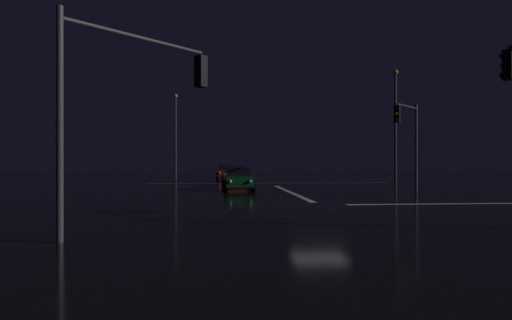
{
  "coord_description": "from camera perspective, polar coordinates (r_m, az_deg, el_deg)",
  "views": [
    {
      "loc": [
        -4.7,
        -20.26,
        2.08
      ],
      "look_at": [
        -1.92,
        11.87,
        2.1
      ],
      "focal_mm": 31.17,
      "sensor_mm": 36.0,
      "label": 1
    }
  ],
  "objects": [
    {
      "name": "centre_line_ns",
      "position": [
        40.46,
        1.73,
        -2.97
      ],
      "size": [
        22.0,
        0.15,
        0.01
      ],
      "color": "yellow",
      "rests_on": "ground"
    },
    {
      "name": "traffic_signal_sw",
      "position": [
        13.48,
        -15.67,
        8.93
      ],
      "size": [
        3.73,
        3.73,
        5.98
      ],
      "color": "#4C4C51",
      "rests_on": "ground"
    },
    {
      "name": "sedan_green",
      "position": [
        30.74,
        -2.24,
        -2.41
      ],
      "size": [
        2.02,
        4.33,
        1.57
      ],
      "color": "#14512D",
      "rests_on": "ground"
    },
    {
      "name": "traffic_signal_ne",
      "position": [
        30.62,
        18.95,
        3.6
      ],
      "size": [
        2.58,
        2.58,
        5.87
      ],
      "color": "#4C4C51",
      "rests_on": "ground"
    },
    {
      "name": "sedan_blue",
      "position": [
        43.61,
        -3.01,
        -1.71
      ],
      "size": [
        2.02,
        4.33,
        1.57
      ],
      "color": "navy",
      "rests_on": "ground"
    },
    {
      "name": "streetlamp_right_near",
      "position": [
        37.07,
        17.46,
        5.02
      ],
      "size": [
        0.44,
        0.44,
        9.29
      ],
      "color": "#424247",
      "rests_on": "ground"
    },
    {
      "name": "stop_line_north",
      "position": [
        28.99,
        4.41,
        -4.13
      ],
      "size": [
        0.35,
        14.17,
        0.01
      ],
      "color": "white",
      "rests_on": "ground"
    },
    {
      "name": "sedan_orange",
      "position": [
        37.32,
        -2.83,
        -1.99
      ],
      "size": [
        2.02,
        4.33,
        1.57
      ],
      "color": "#C66014",
      "rests_on": "ground"
    },
    {
      "name": "sedan_red",
      "position": [
        49.86,
        -3.95,
        -1.5
      ],
      "size": [
        2.02,
        4.33,
        1.57
      ],
      "color": "maroon",
      "rests_on": "ground"
    },
    {
      "name": "streetlamp_left_far",
      "position": [
        50.46,
        -10.27,
        3.79
      ],
      "size": [
        0.44,
        0.44,
        9.49
      ],
      "color": "#424247",
      "rests_on": "ground"
    },
    {
      "name": "crosswalk_bar_east",
      "position": [
        24.2,
        27.89,
        -4.95
      ],
      "size": [
        14.17,
        0.4,
        0.01
      ],
      "color": "white",
      "rests_on": "ground"
    },
    {
      "name": "ground",
      "position": [
        20.91,
        8.12,
        -5.87
      ],
      "size": [
        120.0,
        120.0,
        0.1
      ],
      "primitive_type": "cube",
      "color": "black"
    }
  ]
}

